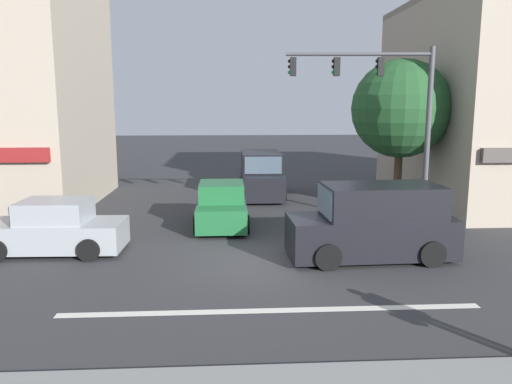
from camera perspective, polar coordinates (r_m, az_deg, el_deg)
ground_plane at (r=14.13m, az=0.53°, el=-7.80°), size 120.00×120.00×0.00m
lane_marking_stripe at (r=10.86m, az=1.82°, el=-13.38°), size 9.00×0.24×0.01m
street_tree at (r=20.91m, az=16.23°, el=9.10°), size 3.91×3.91×6.12m
traffic_light_mast at (r=17.46m, az=15.08°, el=9.57°), size 4.88×0.55×6.20m
sedan_waiting_far at (r=15.79m, az=-22.15°, el=-3.97°), size 4.15×1.97×1.58m
sedan_crossing_center at (r=18.02m, az=-3.94°, el=-1.61°), size 1.89×4.10×1.58m
van_crossing_rightbound at (r=14.44m, az=13.32°, el=-3.55°), size 4.67×2.17×2.11m
van_crossing_leftbound at (r=23.72m, az=0.58°, el=1.91°), size 2.06×4.61×2.11m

